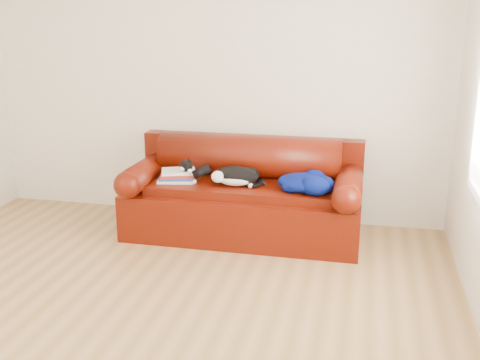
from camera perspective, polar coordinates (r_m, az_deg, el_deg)
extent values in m
plane|color=olive|center=(4.04, -10.46, -12.58)|extent=(4.50, 4.50, 0.00)
cube|color=beige|center=(5.47, -2.91, 9.59)|extent=(4.50, 0.02, 2.60)
cube|color=#3A0702|center=(5.14, 0.37, -3.31)|extent=(2.10, 0.90, 0.42)
cube|color=#3A0702|center=(5.02, 0.25, -0.91)|extent=(1.66, 0.62, 0.10)
cylinder|color=black|center=(5.19, -10.57, -5.61)|extent=(0.06, 0.06, 0.05)
cylinder|color=black|center=(4.80, 10.50, -7.44)|extent=(0.06, 0.06, 0.05)
cylinder|color=black|center=(5.76, -8.01, -3.26)|extent=(0.06, 0.06, 0.05)
cylinder|color=black|center=(5.41, 10.82, -4.68)|extent=(0.06, 0.06, 0.05)
cube|color=#3A0702|center=(5.41, 1.19, 0.08)|extent=(2.10, 0.18, 0.85)
cylinder|color=#3A0702|center=(5.24, 0.97, 2.43)|extent=(1.70, 0.40, 0.40)
cylinder|color=#3A0702|center=(5.31, -9.47, 0.83)|extent=(0.24, 0.88, 0.24)
sphere|color=#3A0702|center=(4.92, -11.37, -0.49)|extent=(0.24, 0.24, 0.24)
cylinder|color=#3A0702|center=(4.94, 10.98, -0.43)|extent=(0.24, 0.88, 0.24)
sphere|color=#3A0702|center=(4.52, 10.77, -1.99)|extent=(0.24, 0.24, 0.24)
cube|color=silver|center=(5.13, -6.34, 0.08)|extent=(0.37, 0.31, 0.02)
cube|color=white|center=(5.13, -6.34, 0.08)|extent=(0.35, 0.29, 0.02)
cube|color=#1D3EA0|center=(5.12, -6.35, 0.35)|extent=(0.37, 0.31, 0.02)
cube|color=white|center=(5.12, -6.35, 0.35)|extent=(0.35, 0.30, 0.02)
cube|color=#B02614|center=(5.12, -6.36, 0.62)|extent=(0.36, 0.32, 0.02)
cube|color=white|center=(5.12, -6.36, 0.62)|extent=(0.35, 0.30, 0.02)
cube|color=silver|center=(5.11, -6.37, 0.89)|extent=(0.36, 0.32, 0.02)
cube|color=white|center=(5.11, -6.37, 0.89)|extent=(0.34, 0.30, 0.02)
ellipsoid|color=black|center=(4.94, -0.44, 0.42)|extent=(0.46, 0.35, 0.17)
ellipsoid|color=white|center=(4.90, -0.57, -0.09)|extent=(0.31, 0.22, 0.11)
ellipsoid|color=white|center=(4.90, -2.27, 0.32)|extent=(0.15, 0.14, 0.11)
ellipsoid|color=black|center=(4.97, 0.98, 0.37)|extent=(0.22, 0.22, 0.14)
ellipsoid|color=black|center=(4.90, -3.55, 0.91)|extent=(0.15, 0.15, 0.11)
ellipsoid|color=white|center=(4.88, -3.86, 0.67)|extent=(0.07, 0.07, 0.04)
sphere|color=#BF7272|center=(4.87, -4.03, 0.69)|extent=(0.01, 0.01, 0.01)
cone|color=black|center=(4.86, -3.38, 1.39)|extent=(0.06, 0.05, 0.05)
cone|color=black|center=(4.92, -3.43, 1.56)|extent=(0.06, 0.05, 0.05)
cylinder|color=black|center=(4.97, 2.04, -0.19)|extent=(0.13, 0.12, 0.04)
sphere|color=white|center=(4.90, -2.65, -0.54)|extent=(0.04, 0.04, 0.04)
sphere|color=white|center=(4.88, 1.06, -0.57)|extent=(0.04, 0.04, 0.04)
ellipsoid|color=#020E44|center=(4.84, 6.37, -0.18)|extent=(0.55, 0.53, 0.14)
ellipsoid|color=#020E44|center=(4.72, 7.60, -0.52)|extent=(0.34, 0.32, 0.16)
ellipsoid|color=#020E44|center=(4.96, 5.74, 0.03)|extent=(0.36, 0.38, 0.11)
ellipsoid|color=#020E44|center=(4.92, 7.57, 0.19)|extent=(0.27, 0.25, 0.16)
ellipsoid|color=#020E44|center=(4.78, 5.25, -0.60)|extent=(0.23, 0.23, 0.11)
ellipsoid|color=silver|center=(4.73, 6.69, -0.31)|extent=(0.20, 0.14, 0.05)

